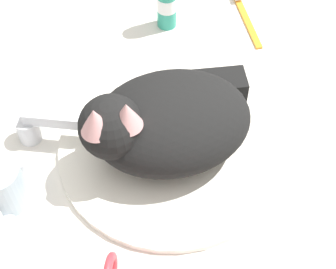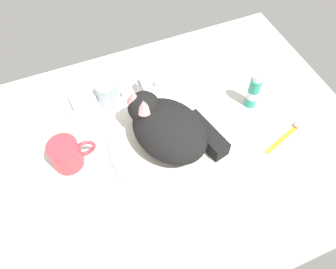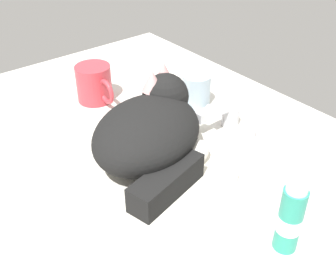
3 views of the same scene
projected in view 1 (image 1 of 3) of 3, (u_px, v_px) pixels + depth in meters
ground_plane at (171, 156)px, 77.83cm from camera, size 110.00×82.50×3.00cm
sink_basin at (171, 148)px, 76.19cm from camera, size 33.49×33.49×1.11cm
faucet at (37, 127)px, 75.78cm from camera, size 13.72×11.34×6.20cm
cat at (163, 121)px, 71.03cm from camera, size 25.48×27.16×14.51cm
rinse_cup at (1, 186)px, 68.60cm from camera, size 6.36×6.36×7.28cm
toothbrush at (246, 16)px, 94.53cm from camera, size 14.69×5.91×1.60cm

